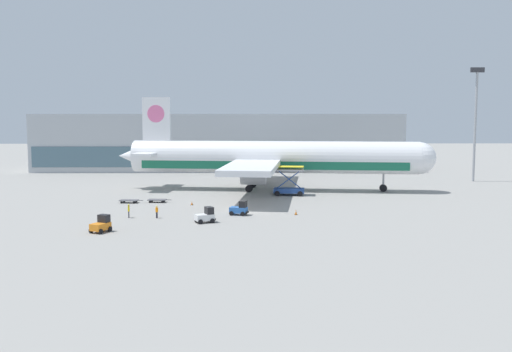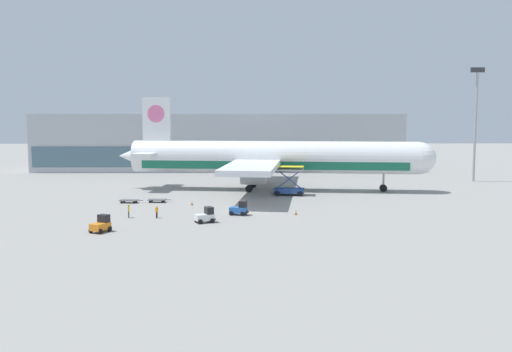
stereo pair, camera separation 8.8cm
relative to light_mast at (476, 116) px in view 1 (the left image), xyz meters
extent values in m
plane|color=gray|center=(-47.12, -37.43, -13.54)|extent=(400.00, 400.00, 0.00)
cube|color=#B2B7BC|center=(-54.16, 27.37, -6.54)|extent=(90.00, 18.00, 14.00)
cube|color=slate|center=(-54.16, 18.27, -9.69)|extent=(88.20, 0.20, 4.90)
cylinder|color=#9EA0A5|center=(0.00, 0.00, -2.34)|extent=(0.50, 0.50, 22.41)
cube|color=#333338|center=(0.00, 0.00, 9.36)|extent=(2.80, 0.50, 1.00)
cylinder|color=white|center=(-42.22, -13.64, -7.44)|extent=(52.32, 12.01, 5.80)
cube|color=#196B4C|center=(-42.22, -13.64, -8.75)|extent=(48.18, 11.39, 1.45)
sphere|color=white|center=(-16.41, -16.76, -7.44)|extent=(5.68, 5.68, 5.68)
cone|color=white|center=(-68.03, -10.52, -7.44)|extent=(7.00, 6.24, 5.51)
cube|color=white|center=(-63.90, -11.02, -0.54)|extent=(5.22, 1.06, 8.00)
cylinder|color=pink|center=(-63.90, -11.02, 0.42)|extent=(3.24, 0.93, 3.20)
cube|color=white|center=(-64.93, -10.89, -6.86)|extent=(5.14, 13.34, 0.50)
cube|color=white|center=(-44.80, -13.33, -8.17)|extent=(13.71, 48.61, 0.90)
cylinder|color=#9EA0A5|center=(-46.01, -23.33, -9.97)|extent=(4.51, 3.28, 2.80)
cylinder|color=#9EA0A5|center=(-43.59, -3.32, -9.97)|extent=(4.51, 3.28, 2.80)
cylinder|color=#9EA0A5|center=(-22.60, -16.01, -10.89)|extent=(0.36, 0.36, 4.00)
cylinder|color=black|center=(-22.60, -16.01, -12.89)|extent=(1.40, 1.05, 1.30)
cylinder|color=#9EA0A5|center=(-46.73, -16.32, -10.89)|extent=(0.36, 0.36, 4.00)
cylinder|color=black|center=(-46.73, -16.32, -12.89)|extent=(1.40, 1.05, 1.30)
cylinder|color=#9EA0A5|center=(-45.97, -9.96, -10.89)|extent=(0.36, 0.36, 4.00)
cylinder|color=black|center=(-45.97, -9.96, -12.89)|extent=(1.40, 1.05, 1.30)
cube|color=#284C99|center=(-39.88, -20.20, -12.74)|extent=(5.52, 3.60, 0.70)
cube|color=#B2B2B7|center=(-39.88, -20.20, -9.17)|extent=(5.25, 3.42, 0.30)
cube|color=yellow|center=(-39.88, -20.20, -8.62)|extent=(5.25, 3.42, 0.08)
cube|color=#284C99|center=(-39.88, -20.20, -10.78)|extent=(4.25, 0.67, 3.35)
cube|color=#284C99|center=(-39.88, -20.20, -10.78)|extent=(4.25, 0.67, 3.35)
cylinder|color=black|center=(-37.76, -18.95, -13.09)|extent=(0.94, 0.47, 0.90)
cylinder|color=black|center=(-38.12, -21.93, -13.09)|extent=(0.94, 0.47, 0.90)
cylinder|color=black|center=(-41.63, -18.48, -13.09)|extent=(0.94, 0.47, 0.90)
cylinder|color=black|center=(-41.99, -21.46, -13.09)|extent=(0.94, 0.47, 0.90)
cube|color=silver|center=(-52.50, -45.50, -12.84)|extent=(2.68, 2.24, 0.80)
cube|color=black|center=(-51.91, -45.23, -11.99)|extent=(1.34, 1.50, 0.90)
cube|color=black|center=(-51.39, -44.98, -13.12)|extent=(0.68, 1.21, 0.24)
cylinder|color=black|center=(-52.07, -44.53, -13.24)|extent=(0.65, 0.47, 0.60)
cylinder|color=black|center=(-51.48, -45.80, -13.24)|extent=(0.65, 0.47, 0.60)
cylinder|color=black|center=(-53.53, -45.20, -13.24)|extent=(0.65, 0.47, 0.60)
cylinder|color=black|center=(-52.94, -46.47, -13.24)|extent=(0.65, 0.47, 0.60)
cube|color=#2D66B7|center=(-48.25, -39.88, -12.84)|extent=(2.58, 1.95, 0.80)
cube|color=black|center=(-47.62, -40.05, -11.99)|extent=(1.19, 1.43, 0.90)
cube|color=black|center=(-47.06, -40.20, -13.12)|extent=(0.48, 1.26, 0.24)
cylinder|color=black|center=(-47.29, -39.41, -13.24)|extent=(0.64, 0.39, 0.60)
cylinder|color=black|center=(-47.66, -40.76, -13.24)|extent=(0.64, 0.39, 0.60)
cylinder|color=black|center=(-48.85, -38.99, -13.24)|extent=(0.64, 0.39, 0.60)
cylinder|color=black|center=(-49.21, -40.35, -13.24)|extent=(0.64, 0.39, 0.60)
cube|color=orange|center=(-64.23, -51.34, -12.84)|extent=(2.27, 2.68, 0.80)
cube|color=black|center=(-63.95, -50.75, -11.99)|extent=(1.51, 1.36, 0.90)
cube|color=black|center=(-63.69, -50.23, -13.12)|extent=(1.20, 0.70, 0.24)
cylinder|color=black|center=(-64.51, -50.30, -13.24)|extent=(0.48, 0.64, 0.60)
cylinder|color=black|center=(-63.25, -50.92, -13.24)|extent=(0.48, 0.64, 0.60)
cylinder|color=black|center=(-65.22, -51.75, -13.24)|extent=(0.48, 0.64, 0.60)
cylinder|color=black|center=(-63.96, -52.37, -13.24)|extent=(0.48, 0.64, 0.60)
cube|color=#56565B|center=(-65.60, -28.69, -13.12)|extent=(2.93, 1.75, 0.12)
cube|color=#56565B|center=(-63.75, -28.86, -13.12)|extent=(0.90, 0.16, 0.08)
cylinder|color=black|center=(-64.56, -28.15, -13.36)|extent=(0.37, 0.18, 0.36)
cylinder|color=black|center=(-64.68, -29.42, -13.36)|extent=(0.37, 0.18, 0.36)
cylinder|color=black|center=(-66.51, -27.97, -13.36)|extent=(0.37, 0.18, 0.36)
cylinder|color=black|center=(-66.63, -29.24, -13.36)|extent=(0.37, 0.18, 0.36)
cube|color=#56565B|center=(-61.27, -28.20, -13.12)|extent=(2.93, 1.75, 0.12)
cube|color=#56565B|center=(-59.43, -28.37, -13.12)|extent=(0.90, 0.16, 0.08)
cylinder|color=black|center=(-60.24, -27.66, -13.36)|extent=(0.37, 0.18, 0.36)
cylinder|color=black|center=(-60.36, -28.93, -13.36)|extent=(0.37, 0.18, 0.36)
cylinder|color=black|center=(-62.19, -27.47, -13.36)|extent=(0.37, 0.18, 0.36)
cylinder|color=black|center=(-62.31, -28.74, -13.36)|extent=(0.37, 0.18, 0.36)
cylinder|color=black|center=(-62.91, -41.72, -13.11)|extent=(0.14, 0.14, 0.88)
cylinder|color=black|center=(-62.87, -41.92, -13.11)|extent=(0.14, 0.14, 0.88)
cube|color=yellow|center=(-62.89, -41.82, -12.34)|extent=(0.28, 0.39, 0.66)
cylinder|color=yellow|center=(-62.93, -41.58, -12.31)|extent=(0.09, 0.09, 0.59)
cylinder|color=yellow|center=(-62.84, -42.06, -12.31)|extent=(0.09, 0.09, 0.59)
sphere|color=#846047|center=(-62.89, -41.82, -11.89)|extent=(0.24, 0.24, 0.24)
sphere|color=yellow|center=(-62.89, -41.82, -11.83)|extent=(0.23, 0.23, 0.23)
cylinder|color=black|center=(-59.04, -42.22, -13.14)|extent=(0.14, 0.14, 0.81)
cylinder|color=black|center=(-59.16, -42.06, -13.14)|extent=(0.14, 0.14, 0.81)
cube|color=orange|center=(-59.10, -42.14, -12.42)|extent=(0.39, 0.42, 0.61)
cylinder|color=orange|center=(-58.97, -42.34, -12.39)|extent=(0.09, 0.09, 0.55)
cylinder|color=orange|center=(-59.24, -41.94, -12.39)|extent=(0.09, 0.09, 0.55)
sphere|color=#DBB28E|center=(-59.10, -42.14, -12.01)|extent=(0.22, 0.22, 0.22)
sphere|color=yellow|center=(-59.10, -42.14, -11.95)|extent=(0.21, 0.21, 0.21)
cube|color=black|center=(-40.33, -39.83, -13.52)|extent=(0.40, 0.40, 0.04)
cone|color=orange|center=(-40.33, -39.83, -13.15)|extent=(0.32, 0.32, 0.71)
cylinder|color=white|center=(-40.33, -39.83, -13.11)|extent=(0.19, 0.19, 0.10)
cube|color=black|center=(-55.53, -30.91, -13.52)|extent=(0.40, 0.40, 0.04)
cone|color=orange|center=(-55.53, -30.91, -13.23)|extent=(0.32, 0.32, 0.55)
cylinder|color=white|center=(-55.53, -30.91, -13.20)|extent=(0.19, 0.19, 0.08)
camera|label=1|loc=(-46.97, -117.22, 0.04)|focal=40.00mm
camera|label=2|loc=(-46.88, -117.22, 0.04)|focal=40.00mm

